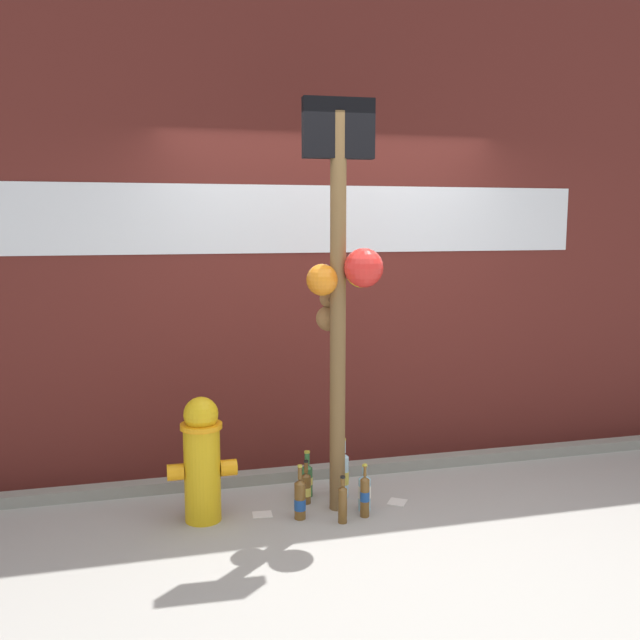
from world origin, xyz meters
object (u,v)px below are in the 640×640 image
bottle_2 (300,499)px  fire_hydrant (202,459)px  bottle_0 (306,487)px  memorial_post (343,267)px  bottle_6 (365,496)px  bottle_1 (365,491)px  bottle_5 (307,479)px  bottle_4 (343,474)px  bottle_3 (343,503)px

bottle_2 → fire_hydrant: bearing=167.3°
fire_hydrant → bottle_0: fire_hydrant is taller
memorial_post → bottle_2: 1.48m
bottle_0 → bottle_6: (0.31, -0.30, 0.03)m
bottle_1 → bottle_6: bearing=-107.0°
bottle_2 → bottle_6: bottle_2 is taller
fire_hydrant → bottle_5: size_ratio=2.49×
fire_hydrant → bottle_5: bearing=16.3°
bottle_6 → fire_hydrant: bearing=168.4°
bottle_4 → bottle_5: (-0.24, 0.07, -0.03)m
bottle_6 → bottle_3: bearing=-162.0°
fire_hydrant → bottle_6: fire_hydrant is taller
bottle_0 → bottle_1: size_ratio=0.96×
bottle_0 → bottle_4: bearing=10.2°
fire_hydrant → bottle_0: bearing=7.9°
memorial_post → bottle_2: bearing=-164.0°
bottle_5 → bottle_6: (0.28, -0.41, 0.01)m
memorial_post → bottle_5: memorial_post is taller
bottle_4 → bottle_5: 0.25m
bottle_3 → bottle_6: bearing=18.0°
bottle_2 → memorial_post: bearing=16.0°
fire_hydrant → bottle_2: (0.59, -0.13, -0.27)m
bottle_2 → bottle_5: bottle_2 is taller
bottle_5 → bottle_6: 0.50m
memorial_post → bottle_4: memorial_post is taller
memorial_post → bottle_5: (-0.17, 0.26, -1.45)m
memorial_post → bottle_4: 1.43m
bottle_0 → bottle_3: bearing=-67.0°
bottle_3 → bottle_5: 0.48m
fire_hydrant → bottle_1: size_ratio=2.58×
bottle_4 → bottle_1: bearing=-75.0°
bottle_1 → bottle_4: 0.26m
memorial_post → bottle_5: size_ratio=8.19×
memorial_post → bottle_5: 1.48m
bottle_0 → bottle_2: bottle_2 is taller
bottle_0 → bottle_2: 0.25m
memorial_post → bottle_3: bearing=-105.3°
bottle_1 → bottle_4: bottle_4 is taller
memorial_post → bottle_2: memorial_post is taller
fire_hydrant → bottle_2: bearing=-12.7°
fire_hydrant → bottle_2: fire_hydrant is taller
bottle_2 → bottle_3: size_ratio=1.17×
bottle_0 → bottle_5: size_ratio=0.93×
bottle_3 → bottle_4: (0.12, 0.40, 0.03)m
bottle_4 → fire_hydrant: bearing=-171.5°
bottle_1 → bottle_4: (-0.07, 0.25, 0.03)m
memorial_post → bottle_2: (-0.30, -0.09, -1.44)m
bottle_1 → bottle_5: (-0.30, 0.32, -0.00)m
fire_hydrant → bottle_0: 0.75m
bottle_1 → bottle_5: size_ratio=0.97×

